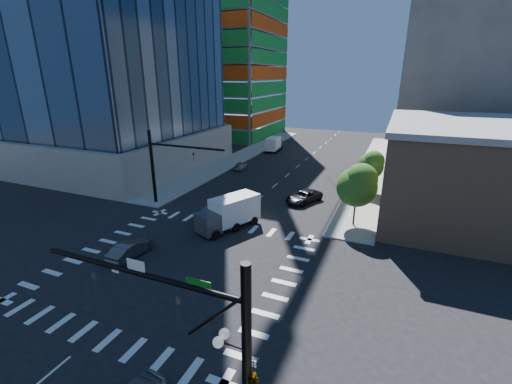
% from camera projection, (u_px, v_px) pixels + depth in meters
% --- Properties ---
extents(ground, '(160.00, 160.00, 0.00)m').
position_uv_depth(ground, '(180.00, 265.00, 29.08)').
color(ground, black).
rests_on(ground, ground).
extents(road_markings, '(20.00, 20.00, 0.01)m').
position_uv_depth(road_markings, '(180.00, 265.00, 29.08)').
color(road_markings, silver).
rests_on(road_markings, ground).
extents(sidewalk_ne, '(5.00, 60.00, 0.15)m').
position_uv_depth(sidewalk_ne, '(374.00, 168.00, 59.37)').
color(sidewalk_ne, gray).
rests_on(sidewalk_ne, ground).
extents(sidewalk_nw, '(5.00, 60.00, 0.15)m').
position_uv_depth(sidewalk_nw, '(243.00, 155.00, 68.52)').
color(sidewalk_nw, gray).
rests_on(sidewalk_nw, ground).
extents(construction_building, '(25.16, 34.50, 70.60)m').
position_uv_depth(construction_building, '(225.00, 35.00, 85.12)').
color(construction_building, gray).
rests_on(construction_building, ground).
extents(commercial_building, '(20.50, 22.50, 10.60)m').
position_uv_depth(commercial_building, '(485.00, 172.00, 37.40)').
color(commercial_building, '#957556').
rests_on(commercial_building, ground).
extents(bg_building_ne, '(24.00, 30.00, 28.00)m').
position_uv_depth(bg_building_ne, '(472.00, 82.00, 62.62)').
color(bg_building_ne, '#5A5751').
rests_on(bg_building_ne, ground).
extents(signal_mast_se, '(10.51, 2.48, 9.00)m').
position_uv_depth(signal_mast_se, '(226.00, 350.00, 13.55)').
color(signal_mast_se, black).
rests_on(signal_mast_se, sidewalk_se).
extents(signal_mast_nw, '(10.20, 0.40, 9.00)m').
position_uv_depth(signal_mast_nw, '(162.00, 162.00, 40.98)').
color(signal_mast_nw, black).
rests_on(signal_mast_nw, sidewalk_nw).
extents(tree_south, '(4.16, 4.16, 6.82)m').
position_uv_depth(tree_south, '(358.00, 184.00, 35.07)').
color(tree_south, '#382316').
rests_on(tree_south, sidewalk_ne).
extents(tree_north, '(3.54, 3.52, 5.78)m').
position_uv_depth(tree_north, '(371.00, 165.00, 45.65)').
color(tree_north, '#382316').
rests_on(tree_north, sidewalk_ne).
extents(no_parking_sign, '(0.30, 0.06, 2.20)m').
position_uv_depth(no_parking_sign, '(253.00, 374.00, 16.87)').
color(no_parking_sign, black).
rests_on(no_parking_sign, ground).
extents(car_nb_far, '(4.38, 5.85, 1.48)m').
position_uv_depth(car_nb_far, '(304.00, 197.00, 43.25)').
color(car_nb_far, black).
rests_on(car_nb_far, ground).
extents(car_sb_near, '(2.12, 5.18, 1.50)m').
position_uv_depth(car_sb_near, '(212.00, 212.00, 38.36)').
color(car_sb_near, beige).
rests_on(car_sb_near, ground).
extents(car_sb_mid, '(1.94, 3.92, 1.28)m').
position_uv_depth(car_sb_mid, '(241.00, 166.00, 58.43)').
color(car_sb_mid, '#969A9D').
rests_on(car_sb_mid, ground).
extents(car_sb_cross, '(1.62, 4.48, 1.47)m').
position_uv_depth(car_sb_cross, '(130.00, 249.00, 30.22)').
color(car_sb_cross, '#464549').
rests_on(car_sb_cross, ground).
extents(box_truck_near, '(5.09, 6.86, 3.31)m').
position_uv_depth(box_truck_near, '(227.00, 216.00, 35.58)').
color(box_truck_near, black).
rests_on(box_truck_near, ground).
extents(box_truck_far, '(2.86, 5.87, 2.99)m').
position_uv_depth(box_truck_far, '(274.00, 145.00, 72.14)').
color(box_truck_far, black).
rests_on(box_truck_far, ground).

